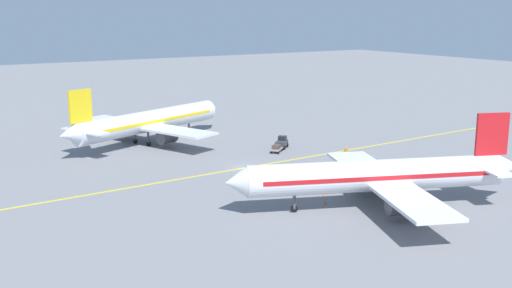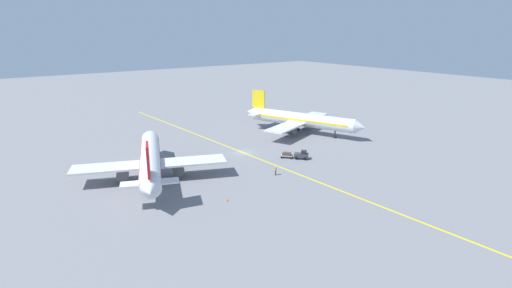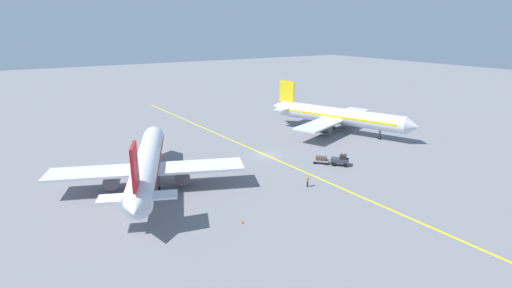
{
  "view_description": "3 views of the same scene",
  "coord_description": "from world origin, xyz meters",
  "px_view_note": "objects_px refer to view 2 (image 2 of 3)",
  "views": [
    {
      "loc": [
        -71.6,
        43.42,
        22.02
      ],
      "look_at": [
        0.23,
        -1.7,
        3.24
      ],
      "focal_mm": 42.0,
      "sensor_mm": 36.0,
      "label": 1
    },
    {
      "loc": [
        -49.24,
        -72.55,
        27.24
      ],
      "look_at": [
        0.02,
        -5.08,
        3.23
      ],
      "focal_mm": 28.0,
      "sensor_mm": 36.0,
      "label": 2
    },
    {
      "loc": [
        -39.32,
        -58.96,
        23.14
      ],
      "look_at": [
        -5.23,
        -4.68,
        4.2
      ],
      "focal_mm": 28.0,
      "sensor_mm": 36.0,
      "label": 3
    }
  ],
  "objects_px": {
    "airplane_adjacent_stand": "(301,120)",
    "traffic_cone_by_wingtip": "(161,167)",
    "ground_crew_worker": "(276,171)",
    "baggage_cart_trailing": "(287,155)",
    "baggage_tug_dark": "(302,155)",
    "traffic_cone_near_nose": "(179,167)",
    "traffic_cone_mid_apron": "(227,200)",
    "airplane_at_gate": "(150,160)"
  },
  "relations": [
    {
      "from": "airplane_adjacent_stand",
      "to": "traffic_cone_by_wingtip",
      "type": "distance_m",
      "value": 42.79
    },
    {
      "from": "traffic_cone_by_wingtip",
      "to": "ground_crew_worker",
      "type": "bearing_deg",
      "value": -46.29
    },
    {
      "from": "baggage_cart_trailing",
      "to": "ground_crew_worker",
      "type": "relative_size",
      "value": 1.71
    },
    {
      "from": "baggage_tug_dark",
      "to": "traffic_cone_by_wingtip",
      "type": "height_order",
      "value": "baggage_tug_dark"
    },
    {
      "from": "traffic_cone_near_nose",
      "to": "traffic_cone_mid_apron",
      "type": "relative_size",
      "value": 1.0
    },
    {
      "from": "baggage_cart_trailing",
      "to": "airplane_at_gate",
      "type": "bearing_deg",
      "value": 169.51
    },
    {
      "from": "traffic_cone_near_nose",
      "to": "traffic_cone_mid_apron",
      "type": "distance_m",
      "value": 19.83
    },
    {
      "from": "traffic_cone_mid_apron",
      "to": "traffic_cone_by_wingtip",
      "type": "xyz_separation_m",
      "value": [
        -2.07,
        21.88,
        0.0
      ]
    },
    {
      "from": "traffic_cone_by_wingtip",
      "to": "baggage_cart_trailing",
      "type": "bearing_deg",
      "value": -21.85
    },
    {
      "from": "traffic_cone_near_nose",
      "to": "traffic_cone_by_wingtip",
      "type": "xyz_separation_m",
      "value": [
        -2.87,
        2.07,
        0.0
      ]
    },
    {
      "from": "airplane_at_gate",
      "to": "traffic_cone_by_wingtip",
      "type": "distance_m",
      "value": 7.03
    },
    {
      "from": "baggage_tug_dark",
      "to": "traffic_cone_by_wingtip",
      "type": "relative_size",
      "value": 5.91
    },
    {
      "from": "airplane_at_gate",
      "to": "baggage_cart_trailing",
      "type": "distance_m",
      "value": 29.65
    },
    {
      "from": "airplane_at_gate",
      "to": "traffic_cone_mid_apron",
      "type": "bearing_deg",
      "value": -70.65
    },
    {
      "from": "airplane_at_gate",
      "to": "baggage_cart_trailing",
      "type": "height_order",
      "value": "airplane_at_gate"
    },
    {
      "from": "baggage_cart_trailing",
      "to": "baggage_tug_dark",
      "type": "bearing_deg",
      "value": -49.02
    },
    {
      "from": "baggage_tug_dark",
      "to": "ground_crew_worker",
      "type": "height_order",
      "value": "baggage_tug_dark"
    },
    {
      "from": "airplane_at_gate",
      "to": "traffic_cone_by_wingtip",
      "type": "bearing_deg",
      "value": 49.53
    },
    {
      "from": "ground_crew_worker",
      "to": "traffic_cone_by_wingtip",
      "type": "distance_m",
      "value": 23.56
    },
    {
      "from": "baggage_cart_trailing",
      "to": "airplane_adjacent_stand",
      "type": "bearing_deg",
      "value": 40.23
    },
    {
      "from": "ground_crew_worker",
      "to": "traffic_cone_near_nose",
      "type": "distance_m",
      "value": 20.1
    },
    {
      "from": "traffic_cone_near_nose",
      "to": "traffic_cone_mid_apron",
      "type": "xyz_separation_m",
      "value": [
        -0.8,
        -19.82,
        0.0
      ]
    },
    {
      "from": "traffic_cone_near_nose",
      "to": "traffic_cone_by_wingtip",
      "type": "height_order",
      "value": "same"
    },
    {
      "from": "baggage_tug_dark",
      "to": "baggage_cart_trailing",
      "type": "distance_m",
      "value": 3.3
    },
    {
      "from": "baggage_cart_trailing",
      "to": "traffic_cone_near_nose",
      "type": "relative_size",
      "value": 5.24
    },
    {
      "from": "airplane_adjacent_stand",
      "to": "baggage_tug_dark",
      "type": "height_order",
      "value": "airplane_adjacent_stand"
    },
    {
      "from": "ground_crew_worker",
      "to": "traffic_cone_mid_apron",
      "type": "distance_m",
      "value": 15.03
    },
    {
      "from": "traffic_cone_near_nose",
      "to": "traffic_cone_mid_apron",
      "type": "height_order",
      "value": "same"
    },
    {
      "from": "airplane_at_gate",
      "to": "traffic_cone_near_nose",
      "type": "relative_size",
      "value": 61.92
    },
    {
      "from": "airplane_at_gate",
      "to": "traffic_cone_by_wingtip",
      "type": "xyz_separation_m",
      "value": [
        3.98,
        4.67,
        -3.43
      ]
    },
    {
      "from": "traffic_cone_near_nose",
      "to": "traffic_cone_by_wingtip",
      "type": "relative_size",
      "value": 1.0
    },
    {
      "from": "airplane_at_gate",
      "to": "baggage_cart_trailing",
      "type": "xyz_separation_m",
      "value": [
        29.01,
        -5.37,
        -2.95
      ]
    },
    {
      "from": "airplane_adjacent_stand",
      "to": "traffic_cone_by_wingtip",
      "type": "bearing_deg",
      "value": -173.74
    },
    {
      "from": "airplane_adjacent_stand",
      "to": "ground_crew_worker",
      "type": "bearing_deg",
      "value": -140.32
    },
    {
      "from": "traffic_cone_near_nose",
      "to": "traffic_cone_mid_apron",
      "type": "bearing_deg",
      "value": -92.31
    },
    {
      "from": "airplane_at_gate",
      "to": "ground_crew_worker",
      "type": "bearing_deg",
      "value": -31.39
    },
    {
      "from": "airplane_adjacent_stand",
      "to": "baggage_tug_dark",
      "type": "bearing_deg",
      "value": -131.51
    },
    {
      "from": "baggage_tug_dark",
      "to": "traffic_cone_near_nose",
      "type": "xyz_separation_m",
      "value": [
        -24.33,
        10.46,
        -0.63
      ]
    },
    {
      "from": "baggage_tug_dark",
      "to": "baggage_cart_trailing",
      "type": "height_order",
      "value": "baggage_tug_dark"
    },
    {
      "from": "airplane_adjacent_stand",
      "to": "traffic_cone_mid_apron",
      "type": "bearing_deg",
      "value": -146.66
    },
    {
      "from": "airplane_at_gate",
      "to": "baggage_cart_trailing",
      "type": "bearing_deg",
      "value": -10.49
    },
    {
      "from": "baggage_cart_trailing",
      "to": "ground_crew_worker",
      "type": "xyz_separation_m",
      "value": [
        -8.76,
        -6.99,
        0.15
      ]
    }
  ]
}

